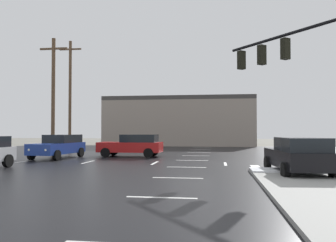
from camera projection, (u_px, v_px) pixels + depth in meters
The scene contains 11 objects.
ground_plane at pixel (190, 164), 19.50m from camera, with size 120.00×120.00×0.00m, color slate.
road_asphalt at pixel (190, 164), 19.50m from camera, with size 44.00×44.00×0.02m, color black.
snow_strip_curbside at pixel (298, 170), 14.85m from camera, with size 4.00×1.60×0.06m, color white.
lane_markings at pixel (211, 166), 17.97m from camera, with size 36.15×36.15×0.01m.
traffic_signal_mast at pixel (300, 67), 14.77m from camera, with size 4.14×5.26×6.44m.
strip_building_background at pixel (180, 122), 44.01m from camera, with size 18.17×8.00×6.00m.
sedan_blue at pixel (59, 146), 23.30m from camera, with size 2.39×4.67×1.58m.
sedan_black at pixel (298, 155), 14.48m from camera, with size 2.30×4.64×1.58m.
sedan_red at pixel (133, 145), 24.67m from camera, with size 4.57×2.10×1.58m.
utility_pole_far at pixel (53, 94), 26.56m from camera, with size 2.20×0.28×9.00m.
utility_pole_distant at pixel (70, 93), 33.52m from camera, with size 2.20×0.28×10.60m.
Camera 1 is at (1.53, -19.54, 1.89)m, focal length 36.94 mm.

